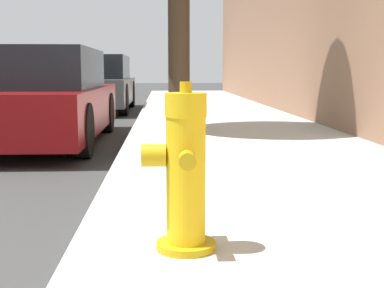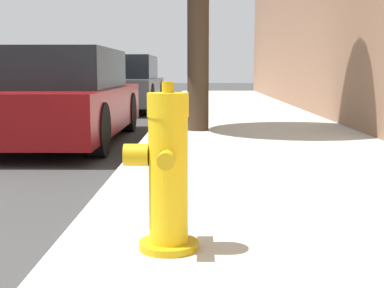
# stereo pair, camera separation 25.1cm
# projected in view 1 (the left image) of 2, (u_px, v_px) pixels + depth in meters

# --- Properties ---
(fire_hydrant) EXTENTS (0.35, 0.37, 0.79)m
(fire_hydrant) POSITION_uv_depth(u_px,v_px,m) (185.00, 174.00, 2.49)
(fire_hydrant) COLOR #C39C11
(fire_hydrant) RESTS_ON sidewalk_slab
(parked_car_near) EXTENTS (1.79, 4.20, 1.28)m
(parked_car_near) POSITION_uv_depth(u_px,v_px,m) (36.00, 98.00, 7.20)
(parked_car_near) COLOR maroon
(parked_car_near) RESTS_ON ground_plane
(parked_car_mid) EXTENTS (1.86, 4.40, 1.34)m
(parked_car_mid) POSITION_uv_depth(u_px,v_px,m) (93.00, 84.00, 12.99)
(parked_car_mid) COLOR #4C5156
(parked_car_mid) RESTS_ON ground_plane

